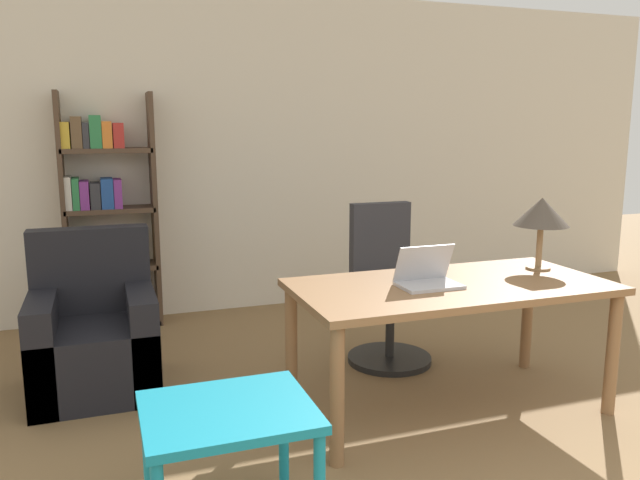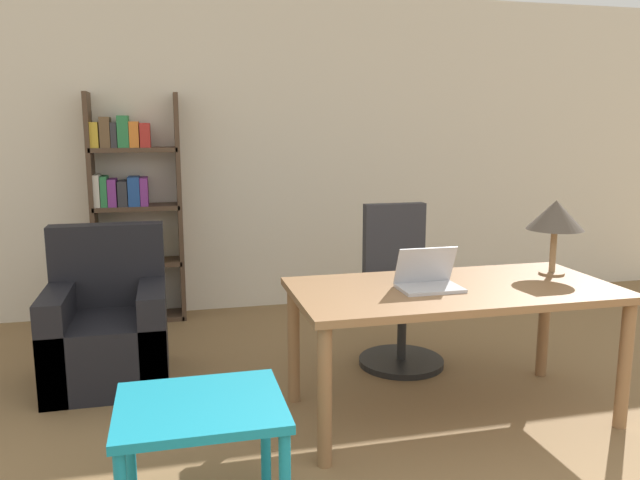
% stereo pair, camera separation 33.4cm
% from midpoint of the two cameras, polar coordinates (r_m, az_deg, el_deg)
% --- Properties ---
extents(wall_back, '(8.00, 0.06, 2.70)m').
position_cam_midpoint_polar(wall_back, '(5.49, -6.69, 7.84)').
color(wall_back, beige).
rests_on(wall_back, ground_plane).
extents(desk, '(1.75, 0.85, 0.73)m').
position_cam_midpoint_polar(desk, '(3.50, 9.19, -5.34)').
color(desk, olive).
rests_on(desk, ground_plane).
extents(laptop, '(0.33, 0.22, 0.22)m').
position_cam_midpoint_polar(laptop, '(3.39, 7.00, -3.41)').
color(laptop, '#B2B2B7').
rests_on(laptop, desk).
extents(table_lamp, '(0.32, 0.32, 0.44)m').
position_cam_midpoint_polar(table_lamp, '(3.88, 17.31, 2.33)').
color(table_lamp, olive).
rests_on(table_lamp, desk).
extents(office_chair, '(0.57, 0.57, 1.07)m').
position_cam_midpoint_polar(office_chair, '(4.26, 3.85, -4.97)').
color(office_chair, black).
rests_on(office_chair, ground_plane).
extents(side_table_blue, '(0.64, 0.53, 0.55)m').
position_cam_midpoint_polar(side_table_blue, '(2.50, -12.37, -16.56)').
color(side_table_blue, teal).
rests_on(side_table_blue, ground_plane).
extents(armchair, '(0.72, 0.72, 0.96)m').
position_cam_midpoint_polar(armchair, '(4.11, -22.18, -8.45)').
color(armchair, black).
rests_on(armchair, ground_plane).
extents(bookshelf, '(0.71, 0.28, 1.84)m').
position_cam_midpoint_polar(bookshelf, '(5.21, -20.91, 1.27)').
color(bookshelf, '#4C3828').
rests_on(bookshelf, ground_plane).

